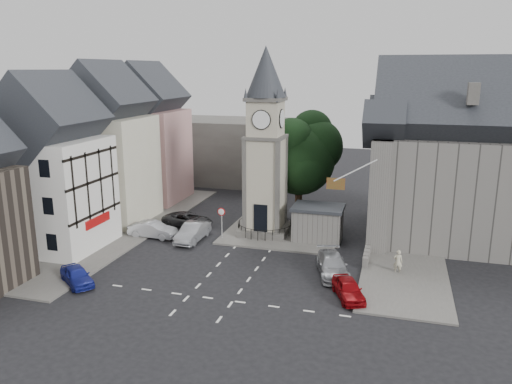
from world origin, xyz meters
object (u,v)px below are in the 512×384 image
(clock_tower, at_px, (266,144))
(stone_shelter, at_px, (318,223))
(car_east_red, at_px, (348,289))
(car_west_blue, at_px, (77,276))
(pedestrian, at_px, (398,262))

(clock_tower, distance_m, stone_shelter, 8.15)
(clock_tower, xyz_separation_m, stone_shelter, (4.80, -0.49, -6.57))
(stone_shelter, distance_m, car_east_red, 11.17)
(clock_tower, relative_size, stone_shelter, 3.78)
(clock_tower, height_order, car_west_blue, clock_tower)
(clock_tower, height_order, car_east_red, clock_tower)
(clock_tower, relative_size, pedestrian, 9.06)
(car_east_red, xyz_separation_m, pedestrian, (3.00, 5.00, 0.26))
(car_west_blue, bearing_deg, stone_shelter, -9.53)
(car_west_blue, distance_m, car_east_red, 18.33)
(clock_tower, xyz_separation_m, car_east_red, (8.50, -10.99, -7.48))
(clock_tower, bearing_deg, car_west_blue, -124.42)
(car_west_blue, xyz_separation_m, car_east_red, (18.09, 3.00, 0.01))
(stone_shelter, xyz_separation_m, pedestrian, (6.70, -5.50, -0.65))
(stone_shelter, height_order, car_west_blue, stone_shelter)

